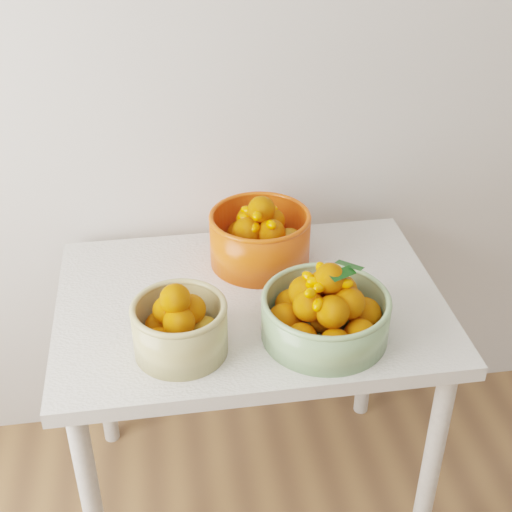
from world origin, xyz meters
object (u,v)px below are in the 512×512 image
Objects in this scene: table at (250,327)px; bowl_cream at (180,326)px; bowl_green at (325,312)px; bowl_orange at (260,237)px.

bowl_cream is at bearing -136.39° from table.
bowl_cream is at bearing -178.97° from bowl_green.
bowl_orange is at bearing 55.38° from bowl_cream.
bowl_orange is at bearing 72.74° from table.
bowl_orange reaches higher than bowl_green.
bowl_green reaches higher than table.
bowl_orange is (0.05, 0.17, 0.17)m from table.
table is at bearing -107.26° from bowl_orange.
bowl_cream is at bearing -124.62° from bowl_orange.
bowl_cream is 0.35m from bowl_green.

